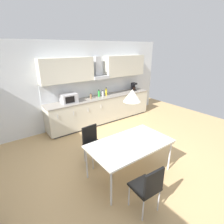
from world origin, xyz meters
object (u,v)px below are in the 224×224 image
Objects in this scene: bottle_yellow at (106,92)px; coffee_maker at (134,87)px; microwave at (69,98)px; chair_far_left at (92,141)px; chair_near_left at (148,186)px; pendant_lamp at (132,96)px; dining_table at (130,145)px; bottle_green at (99,93)px; bottle_white at (103,94)px; bottle_brown at (91,96)px.

coffee_maker is at bearing -0.30° from bottle_yellow.
microwave is 0.55× the size of chair_far_left.
chair_near_left is (-1.68, -3.57, -0.52)m from bottle_yellow.
microwave is at bearing 81.46° from chair_far_left.
chair_far_left is 2.72× the size of pendant_lamp.
dining_table is 1.02m from pendant_lamp.
bottle_green is 2.39m from chair_far_left.
bottle_white is 3.92m from chair_near_left.
bottle_yellow is 1.45× the size of bottle_white.
bottle_white is at bearing 2.83° from bottle_brown.
pendant_lamp is at bearing 45.00° from dining_table.
pendant_lamp is at bearing -87.73° from microwave.
pendant_lamp is (0.38, 0.86, 1.19)m from chair_near_left.
microwave is 2.71m from coffee_maker.
microwave is 1.60× the size of coffee_maker.
dining_table is at bearing -115.51° from bottle_yellow.
coffee_maker reaches higher than bottle_white.
coffee_maker is 1.45m from bottle_white.
dining_table is at bearing -65.99° from chair_far_left.
bottle_yellow is at bearing 1.22° from bottle_white.
bottle_yellow is (1.40, 0.03, -0.01)m from microwave.
pendant_lamp reaches higher than bottle_brown.
bottle_yellow is 1.59× the size of bottle_brown.
coffee_maker is at bearing 0.56° from microwave.
bottle_brown is at bearing -172.51° from bottle_green.
bottle_brown is (-0.35, -0.05, -0.03)m from bottle_green.
bottle_white is 0.12× the size of dining_table.
bottle_yellow is 0.34× the size of chair_near_left.
bottle_brown is 0.58× the size of pendant_lamp.
pendant_lamp reaches higher than bottle_green.
coffee_maker is 3.81m from pendant_lamp.
chair_near_left is (-2.98, -3.57, -0.55)m from coffee_maker.
chair_far_left is (-0.27, -1.83, -0.54)m from microwave.
coffee_maker reaches higher than bottle_brown.
chair_near_left is (0.00, -1.71, 0.00)m from chair_far_left.
dining_table is at bearing -103.81° from bottle_brown.
coffee_maker is at bearing 46.20° from pendant_lamp.
bottle_yellow is at bearing 64.49° from dining_table.
bottle_yellow reaches higher than chair_far_left.
bottle_yellow reaches higher than bottle_brown.
dining_table is (-0.66, -2.69, -0.30)m from bottle_brown.
chair_near_left is 2.72× the size of pendant_lamp.
dining_table is at bearing 66.05° from chair_near_left.
chair_far_left is at bearing -126.48° from bottle_green.
pendant_lamp is (-2.60, -2.71, 0.65)m from coffee_maker.
microwave is 2.71m from dining_table.
bottle_brown is at bearing 76.19° from pendant_lamp.
bottle_yellow reaches higher than chair_near_left.
chair_far_left is at bearing 114.01° from pendant_lamp.
coffee_maker reaches higher than chair_near_left.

